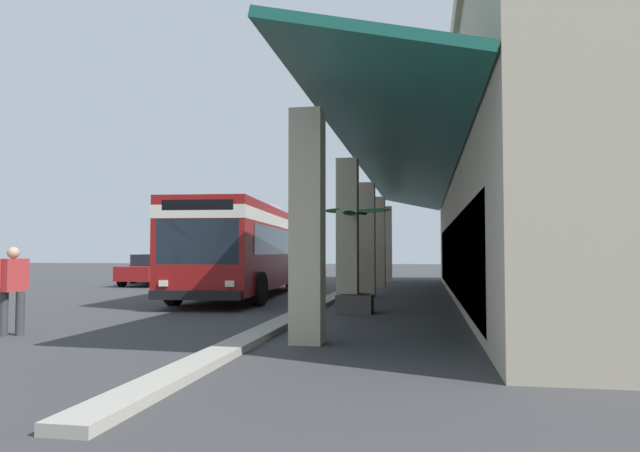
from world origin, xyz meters
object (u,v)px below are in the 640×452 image
parked_sedan_red (158,269)px  potted_palm (355,286)px  transit_bus (244,244)px  pedestrian (13,286)px  parked_sedan_blue (161,268)px

parked_sedan_red → potted_palm: bearing=44.3°
transit_bus → pedestrian: (10.23, -1.32, -0.92)m
parked_sedan_blue → potted_palm: 18.56m
parked_sedan_blue → pedestrian: pedestrian is taller
parked_sedan_blue → parked_sedan_red: bearing=22.2°
pedestrian → potted_palm: potted_palm is taller
parked_sedan_blue → potted_palm: potted_palm is taller
parked_sedan_blue → potted_palm: size_ratio=1.66×
parked_sedan_blue → potted_palm: bearing=40.5°
parked_sedan_red → pedestrian: 17.09m
transit_bus → parked_sedan_red: transit_bus is taller
transit_bus → potted_palm: size_ratio=4.15×
transit_bus → potted_palm: (4.94, 4.56, -1.17)m
transit_bus → parked_sedan_red: (-6.13, -6.25, -1.10)m
transit_bus → parked_sedan_blue: bearing=-140.8°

